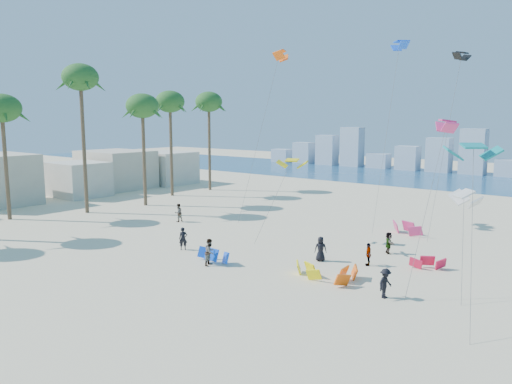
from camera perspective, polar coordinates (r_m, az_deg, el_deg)
The scene contains 10 objects.
ground at distance 31.67m, azimuth -23.42°, elevation -10.95°, with size 220.00×220.00×0.00m, color beige.
ocean at distance 90.23m, azimuth 21.27°, elevation 1.45°, with size 220.00×220.00×0.00m, color navy.
kitesurfer_near at distance 38.91m, azimuth -8.46°, elevation -5.39°, with size 0.65×0.43×1.78m, color black.
kitesurfer_mid at distance 34.69m, azimuth -5.37°, elevation -6.96°, with size 0.92×0.71×1.89m, color gray.
kitesurfers_far at distance 36.96m, azimuth 8.99°, elevation -6.18°, with size 34.33×11.89×1.81m.
grounded_kites at distance 36.61m, azimuth 13.18°, elevation -7.11°, with size 22.39×19.06×1.04m.
flying_kites at distance 38.23m, azimuth 17.62°, elevation 10.48°, with size 33.86×23.06×17.59m.
palm_row at distance 56.71m, azimuth -19.87°, elevation 9.67°, with size 8.03×44.80×15.95m.
beachfront_buildings at distance 69.94m, azimuth -21.48°, elevation 1.75°, with size 11.50×43.00×6.00m.
distant_skyline at distance 99.82m, azimuth 22.46°, elevation 3.78°, with size 85.00×3.00×8.40m.
Camera 1 is at (26.75, -13.57, 10.16)m, focal length 34.43 mm.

